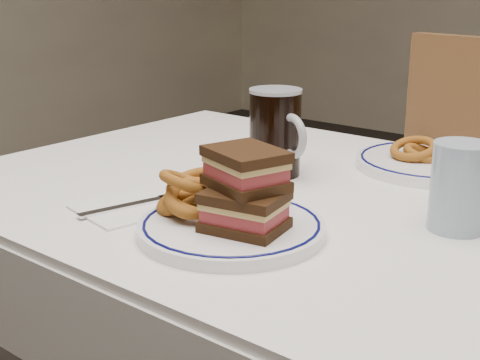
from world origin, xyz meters
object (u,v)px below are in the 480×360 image
Objects in this scene: reuben_sandwich at (245,190)px; beer_mug at (276,132)px; main_plate at (232,227)px; far_plate at (431,163)px.

reuben_sandwich is 0.32m from beer_mug.
main_plate is 0.51m from far_plate.
reuben_sandwich is 0.51m from far_plate.
reuben_sandwich is at bearing -4.93° from main_plate.
reuben_sandwich reaches higher than main_plate.
main_plate is at bearing 175.07° from reuben_sandwich.
main_plate is at bearing -98.52° from far_plate.
beer_mug is 0.31m from far_plate.
reuben_sandwich is 0.47× the size of far_plate.
far_plate is at bearing 84.51° from reuben_sandwich.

